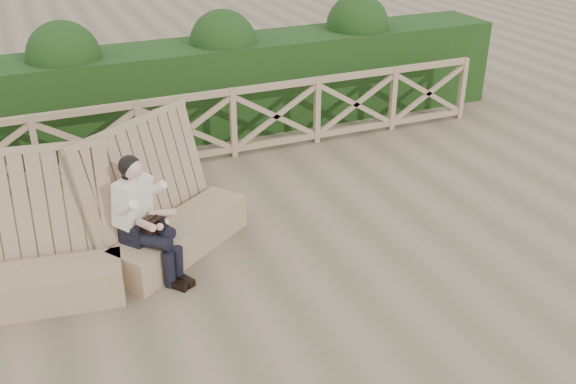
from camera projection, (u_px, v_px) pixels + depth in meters
name	position (u px, v px, depth m)	size (l,w,h in m)	color
ground	(278.00, 286.00, 6.98)	(60.00, 60.00, 0.00)	brown
bench	(106.00, 244.00, 7.01)	(3.56, 1.70, 1.55)	#85654C
woman	(143.00, 215.00, 6.87)	(0.75, 0.89, 1.41)	black
guardrail	(188.00, 130.00, 9.58)	(10.10, 0.09, 1.10)	#977958
hedge	(167.00, 94.00, 10.47)	(12.00, 1.20, 1.50)	black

